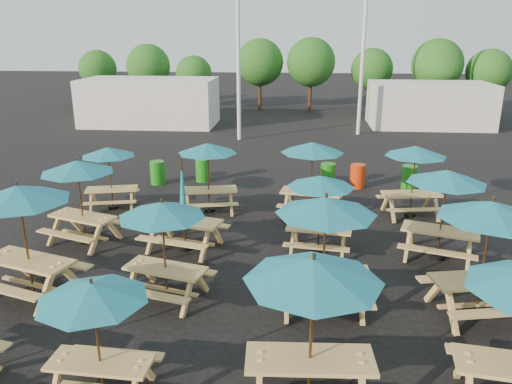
# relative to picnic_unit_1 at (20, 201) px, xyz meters

# --- Properties ---
(ground) EXTENTS (120.00, 120.00, 0.00)m
(ground) POSITION_rel_picnic_unit_1_xyz_m (4.54, 2.85, -2.17)
(ground) COLOR black
(ground) RESTS_ON ground
(picnic_unit_1) EXTENTS (2.61, 2.61, 2.54)m
(picnic_unit_1) POSITION_rel_picnic_unit_1_xyz_m (0.00, 0.00, 0.00)
(picnic_unit_1) COLOR tan
(picnic_unit_1) RESTS_ON ground
(picnic_unit_2) EXTENTS (2.44, 2.44, 2.34)m
(picnic_unit_2) POSITION_rel_picnic_unit_1_xyz_m (-0.04, 2.86, -0.17)
(picnic_unit_2) COLOR tan
(picnic_unit_2) RESTS_ON ground
(picnic_unit_3) EXTENTS (2.03, 2.03, 2.07)m
(picnic_unit_3) POSITION_rel_picnic_unit_1_xyz_m (-0.26, 5.60, -0.40)
(picnic_unit_3) COLOR tan
(picnic_unit_3) RESTS_ON ground
(picnic_unit_4) EXTENTS (1.76, 1.76, 2.05)m
(picnic_unit_4) POSITION_rel_picnic_unit_1_xyz_m (2.77, -3.03, -0.42)
(picnic_unit_4) COLOR tan
(picnic_unit_4) RESTS_ON ground
(picnic_unit_5) EXTENTS (2.23, 2.23, 2.23)m
(picnic_unit_5) POSITION_rel_picnic_unit_1_xyz_m (2.98, 0.09, -0.27)
(picnic_unit_5) COLOR tan
(picnic_unit_5) RESTS_ON ground
(picnic_unit_6) EXTENTS (2.31, 2.13, 2.50)m
(picnic_unit_6) POSITION_rel_picnic_unit_1_xyz_m (2.80, 2.66, -1.14)
(picnic_unit_6) COLOR tan
(picnic_unit_6) RESTS_ON ground
(picnic_unit_7) EXTENTS (2.19, 2.19, 2.26)m
(picnic_unit_7) POSITION_rel_picnic_unit_1_xyz_m (2.92, 5.60, -0.23)
(picnic_unit_7) COLOR tan
(picnic_unit_7) RESTS_ON ground
(picnic_unit_8) EXTENTS (2.14, 2.14, 2.49)m
(picnic_unit_8) POSITION_rel_picnic_unit_1_xyz_m (6.00, -2.87, -0.04)
(picnic_unit_8) COLOR tan
(picnic_unit_8) RESTS_ON ground
(picnic_unit_9) EXTENTS (2.12, 2.12, 2.47)m
(picnic_unit_9) POSITION_rel_picnic_unit_1_xyz_m (6.31, -0.01, -0.06)
(picnic_unit_9) COLOR tan
(picnic_unit_9) RESTS_ON ground
(picnic_unit_10) EXTENTS (1.95, 1.95, 2.12)m
(picnic_unit_10) POSITION_rel_picnic_unit_1_xyz_m (6.32, 2.75, -0.36)
(picnic_unit_10) COLOR tan
(picnic_unit_10) RESTS_ON ground
(picnic_unit_11) EXTENTS (2.23, 2.23, 2.36)m
(picnic_unit_11) POSITION_rel_picnic_unit_1_xyz_m (6.16, 5.57, -0.15)
(picnic_unit_11) COLOR tan
(picnic_unit_11) RESTS_ON ground
(picnic_unit_13) EXTENTS (2.39, 2.39, 2.48)m
(picnic_unit_13) POSITION_rel_picnic_unit_1_xyz_m (9.44, -0.02, -0.05)
(picnic_unit_13) COLOR tan
(picnic_unit_13) RESTS_ON ground
(picnic_unit_14) EXTENTS (2.44, 2.44, 2.36)m
(picnic_unit_14) POSITION_rel_picnic_unit_1_xyz_m (9.35, 2.67, -0.15)
(picnic_unit_14) COLOR tan
(picnic_unit_14) RESTS_ON ground
(picnic_unit_15) EXTENTS (2.12, 2.12, 2.27)m
(picnic_unit_15) POSITION_rel_picnic_unit_1_xyz_m (9.27, 5.74, -0.23)
(picnic_unit_15) COLOR tan
(picnic_unit_15) RESTS_ON ground
(waste_bin_0) EXTENTS (0.55, 0.55, 0.88)m
(waste_bin_0) POSITION_rel_picnic_unit_1_xyz_m (0.44, 8.46, -1.73)
(waste_bin_0) COLOR #1B8017
(waste_bin_0) RESTS_ON ground
(waste_bin_1) EXTENTS (0.55, 0.55, 0.88)m
(waste_bin_1) POSITION_rel_picnic_unit_1_xyz_m (2.08, 8.96, -1.73)
(waste_bin_1) COLOR #1B8017
(waste_bin_1) RESTS_ON ground
(waste_bin_2) EXTENTS (0.55, 0.55, 0.88)m
(waste_bin_2) POSITION_rel_picnic_unit_1_xyz_m (6.85, 8.67, -1.73)
(waste_bin_2) COLOR #1B8017
(waste_bin_2) RESTS_ON ground
(waste_bin_3) EXTENTS (0.55, 0.55, 0.88)m
(waste_bin_3) POSITION_rel_picnic_unit_1_xyz_m (7.93, 8.62, -1.73)
(waste_bin_3) COLOR red
(waste_bin_3) RESTS_ON ground
(waste_bin_4) EXTENTS (0.55, 0.55, 0.88)m
(waste_bin_4) POSITION_rel_picnic_unit_1_xyz_m (9.80, 8.62, -1.73)
(waste_bin_4) COLOR #1B8017
(waste_bin_4) RESTS_ON ground
(mast_0) EXTENTS (0.20, 0.20, 12.00)m
(mast_0) POSITION_rel_picnic_unit_1_xyz_m (2.54, 16.85, 3.83)
(mast_0) COLOR silver
(mast_0) RESTS_ON ground
(mast_1) EXTENTS (0.20, 0.20, 12.00)m
(mast_1) POSITION_rel_picnic_unit_1_xyz_m (9.04, 18.85, 3.83)
(mast_1) COLOR silver
(mast_1) RESTS_ON ground
(event_tent_0) EXTENTS (8.00, 4.00, 2.80)m
(event_tent_0) POSITION_rel_picnic_unit_1_xyz_m (-3.46, 20.85, -0.77)
(event_tent_0) COLOR silver
(event_tent_0) RESTS_ON ground
(event_tent_1) EXTENTS (7.00, 4.00, 2.60)m
(event_tent_1) POSITION_rel_picnic_unit_1_xyz_m (13.54, 21.85, -0.87)
(event_tent_1) COLOR silver
(event_tent_1) RESTS_ON ground
(tree_0) EXTENTS (2.80, 2.80, 4.24)m
(tree_0) POSITION_rel_picnic_unit_1_xyz_m (-9.53, 28.10, 0.66)
(tree_0) COLOR #382314
(tree_0) RESTS_ON ground
(tree_1) EXTENTS (3.11, 3.11, 4.72)m
(tree_1) POSITION_rel_picnic_unit_1_xyz_m (-5.20, 26.76, 0.98)
(tree_1) COLOR #382314
(tree_1) RESTS_ON ground
(tree_2) EXTENTS (2.59, 2.59, 3.93)m
(tree_2) POSITION_rel_picnic_unit_1_xyz_m (-1.84, 26.51, 0.46)
(tree_2) COLOR #382314
(tree_2) RESTS_ON ground
(tree_3) EXTENTS (3.36, 3.36, 5.09)m
(tree_3) POSITION_rel_picnic_unit_1_xyz_m (2.79, 27.57, 1.24)
(tree_3) COLOR #382314
(tree_3) RESTS_ON ground
(tree_4) EXTENTS (3.41, 3.41, 5.17)m
(tree_4) POSITION_rel_picnic_unit_1_xyz_m (6.44, 27.11, 1.29)
(tree_4) COLOR #382314
(tree_4) RESTS_ON ground
(tree_5) EXTENTS (2.94, 2.94, 4.45)m
(tree_5) POSITION_rel_picnic_unit_1_xyz_m (10.77, 27.53, 0.80)
(tree_5) COLOR #382314
(tree_5) RESTS_ON ground
(tree_6) EXTENTS (3.38, 3.38, 5.13)m
(tree_6) POSITION_rel_picnic_unit_1_xyz_m (14.78, 25.75, 1.26)
(tree_6) COLOR #382314
(tree_6) RESTS_ON ground
(tree_7) EXTENTS (2.95, 2.95, 4.48)m
(tree_7) POSITION_rel_picnic_unit_1_xyz_m (18.17, 25.78, 0.82)
(tree_7) COLOR #382314
(tree_7) RESTS_ON ground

